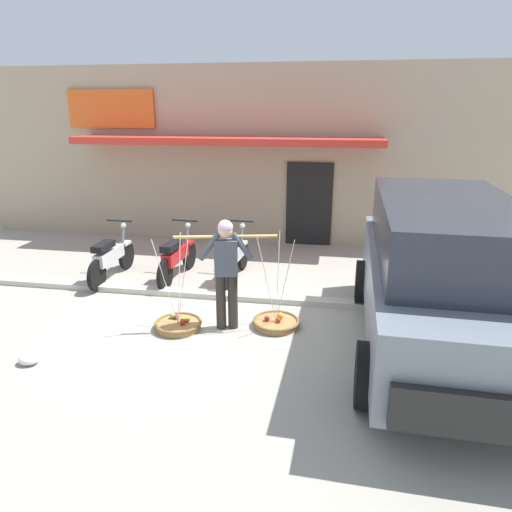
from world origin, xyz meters
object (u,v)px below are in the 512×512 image
Objects in this scene: fruit_basket_right_side at (276,322)px; motorcycle_second_in_row at (177,257)px; motorcycle_third_in_row at (234,258)px; fruit_vendor at (226,268)px; motorcycle_nearest_shop at (111,257)px; fruit_basket_left_side at (178,324)px; parked_truck at (442,273)px; plastic_litter_bag at (29,359)px.

motorcycle_second_in_row is (-2.18, 1.72, 0.38)m from fruit_basket_right_side.
motorcycle_third_in_row is at bearing 119.82° from fruit_basket_right_side.
fruit_vendor is 0.93× the size of motorcycle_nearest_shop.
fruit_basket_right_side is at bearing 12.63° from fruit_vendor.
fruit_basket_left_side is 2.20m from motorcycle_second_in_row.
fruit_basket_right_side is at bearing -38.34° from motorcycle_second_in_row.
motorcycle_second_in_row is at bearing 141.66° from fruit_basket_right_side.
motorcycle_second_in_row and motorcycle_third_in_row have the same top height.
plastic_litter_bag is (-5.32, -1.33, -1.06)m from parked_truck.
fruit_vendor reaches higher than fruit_basket_right_side.
fruit_basket_left_side is 1.50m from fruit_basket_right_side.
motorcycle_nearest_shop is 6.50× the size of plastic_litter_bag.
plastic_litter_bag is (-0.89, -3.37, -0.38)m from motorcycle_second_in_row.
fruit_vendor is 1.17× the size of fruit_basket_right_side.
plastic_litter_bag is at bearing -140.52° from fruit_basket_left_side.
motorcycle_nearest_shop is at bearing -169.18° from motorcycle_second_in_row.
fruit_basket_left_side is 3.86m from parked_truck.
fruit_vendor reaches higher than plastic_litter_bag.
motorcycle_nearest_shop is (-3.43, 1.48, 0.38)m from fruit_basket_right_side.
fruit_vendor reaches higher than fruit_basket_left_side.
motorcycle_nearest_shop is 2.39m from motorcycle_third_in_row.
motorcycle_second_in_row is (-0.71, 2.05, 0.38)m from fruit_basket_left_side.
motorcycle_second_in_row is at bearing 155.29° from parked_truck.
parked_truck is at bearing -33.40° from motorcycle_third_in_row.
fruit_basket_right_side reaches higher than motorcycle_nearest_shop.
parked_truck reaches higher than fruit_vendor.
fruit_basket_right_side is 0.80× the size of motorcycle_nearest_shop.
fruit_vendor is at bearing 12.36° from fruit_basket_left_side.
motorcycle_nearest_shop is (-1.97, 1.81, 0.38)m from fruit_basket_left_side.
fruit_vendor is at bearing -31.37° from motorcycle_nearest_shop.
fruit_basket_right_side is 3.76m from motorcycle_nearest_shop.
motorcycle_nearest_shop is 1.00× the size of motorcycle_third_in_row.
fruit_basket_right_side is 2.51m from parked_truck.
motorcycle_second_in_row reaches higher than plastic_litter_bag.
plastic_litter_bag is (0.37, -3.13, -0.38)m from motorcycle_nearest_shop.
fruit_vendor is 6.05× the size of plastic_litter_bag.
plastic_litter_bag is (-2.33, -1.48, -0.91)m from fruit_vendor.
fruit_basket_left_side is 0.80× the size of motorcycle_third_in_row.
fruit_basket_right_side is 2.80m from motorcycle_second_in_row.
fruit_basket_right_side is at bearing 12.50° from fruit_basket_left_side.
fruit_vendor is 3.20m from motorcycle_nearest_shop.
parked_truck reaches higher than fruit_basket_left_side.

